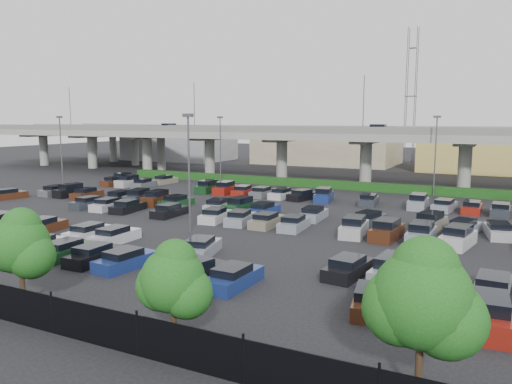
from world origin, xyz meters
TOP-DOWN VIEW (x-y plane):
  - ground at (0.00, 0.00)m, footprint 280.00×280.00m
  - overpass at (-0.22, 32.01)m, footprint 150.00×13.00m
  - on_ramp at (-52.10, 43.05)m, footprint 50.93×30.13m
  - hedge at (0.00, 25.00)m, footprint 66.00×1.60m
  - tree_row at (0.70, -26.53)m, footprint 65.07×3.66m
  - parked_cars at (-0.73, -3.30)m, footprint 63.15×41.58m
  - light_poles at (-4.13, 2.00)m, footprint 66.90×48.38m
  - distant_buildings at (12.38, 61.81)m, footprint 138.00×24.00m
  - comm_tower at (4.00, 74.00)m, footprint 2.40×2.40m

SIDE VIEW (x-z plane):
  - ground at x=0.00m, z-range 0.00..0.00m
  - hedge at x=0.00m, z-range 0.00..1.10m
  - parked_cars at x=-0.73m, z-range -0.23..1.44m
  - tree_row at x=0.70m, z-range 0.55..6.49m
  - distant_buildings at x=12.38m, z-range -0.76..8.24m
  - light_poles at x=-4.13m, z-range 1.09..11.39m
  - on_ramp at x=-52.10m, z-range 2.46..11.26m
  - overpass at x=-0.22m, z-range -0.93..14.87m
  - comm_tower at x=4.00m, z-range 0.61..30.61m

